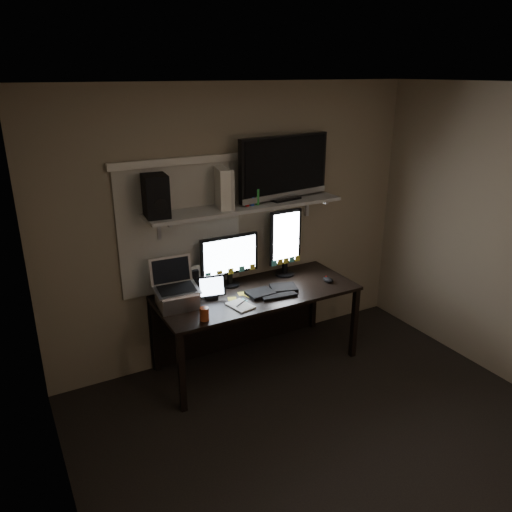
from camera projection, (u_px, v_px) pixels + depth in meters
floor at (354, 459)px, 3.52m from camera, size 3.60×3.60×0.00m
ceiling at (386, 86)px, 2.65m from camera, size 3.60×3.60×0.00m
back_wall at (237, 225)px, 4.57m from camera, size 3.60×0.00×3.60m
left_wall at (62, 380)px, 2.28m from camera, size 0.00×3.60×3.60m
window_blinds at (181, 229)px, 4.29m from camera, size 1.10×0.02×1.10m
desk at (251, 304)px, 4.60m from camera, size 1.80×0.75×0.73m
wall_shelf at (246, 206)px, 4.35m from camera, size 1.80×0.35×0.03m
monitor_landscape at (230, 260)px, 4.49m from camera, size 0.56×0.06×0.49m
monitor_portrait at (285, 243)px, 4.69m from camera, size 0.33×0.07×0.65m
keyboard at (272, 291)px, 4.42m from camera, size 0.50×0.25×0.03m
mouse at (328, 280)px, 4.64m from camera, size 0.08×0.12×0.04m
notepad at (240, 306)px, 4.16m from camera, size 0.20×0.25×0.01m
tablet at (211, 287)px, 4.26m from camera, size 0.26×0.14×0.21m
file_sorter at (187, 282)px, 4.34m from camera, size 0.20×0.11×0.25m
laptop at (176, 285)px, 4.08m from camera, size 0.37×0.31×0.40m
cup at (204, 314)px, 3.92m from camera, size 0.08×0.08×0.11m
sticky_notes at (248, 297)px, 4.32m from camera, size 0.34×0.26×0.00m
tv at (284, 168)px, 4.43m from camera, size 0.96×0.29×0.57m
game_console at (222, 188)px, 4.21m from camera, size 0.14×0.30×0.34m
speaker at (156, 196)px, 3.93m from camera, size 0.21×0.24×0.34m
bottles at (252, 197)px, 4.29m from camera, size 0.23×0.07×0.14m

